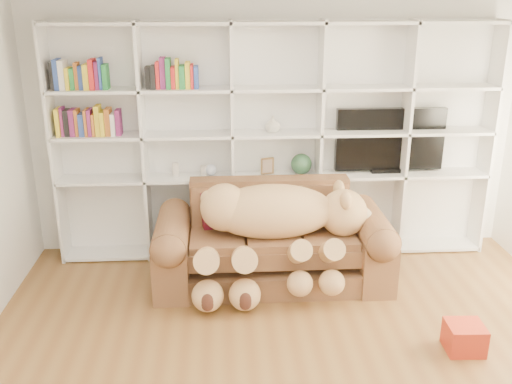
{
  "coord_description": "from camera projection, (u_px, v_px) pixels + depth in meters",
  "views": [
    {
      "loc": [
        -0.55,
        -3.27,
        2.65
      ],
      "look_at": [
        -0.24,
        1.63,
        0.91
      ],
      "focal_mm": 40.0,
      "sensor_mm": 36.0,
      "label": 1
    }
  ],
  "objects": [
    {
      "name": "figurine_tall",
      "position": [
        176.0,
        170.0,
        5.79
      ],
      "size": [
        0.07,
        0.07,
        0.14
      ],
      "primitive_type": "cylinder",
      "rotation": [
        0.0,
        0.0,
        0.04
      ],
      "color": "beige",
      "rests_on": "bookshelf"
    },
    {
      "name": "gift_box",
      "position": [
        464.0,
        337.0,
        4.42
      ],
      "size": [
        0.29,
        0.28,
        0.23
      ],
      "primitive_type": "cube",
      "rotation": [
        0.0,
        0.0,
        -0.05
      ],
      "color": "#B72F18",
      "rests_on": "floor"
    },
    {
      "name": "snow_globe",
      "position": [
        211.0,
        170.0,
        5.82
      ],
      "size": [
        0.12,
        0.12,
        0.12
      ],
      "primitive_type": "sphere",
      "color": "silver",
      "rests_on": "bookshelf"
    },
    {
      "name": "sofa",
      "position": [
        272.0,
        246.0,
        5.45
      ],
      "size": [
        2.2,
        0.95,
        0.92
      ],
      "color": "brown",
      "rests_on": "floor"
    },
    {
      "name": "figurine_short",
      "position": [
        204.0,
        171.0,
        5.81
      ],
      "size": [
        0.07,
        0.07,
        0.11
      ],
      "primitive_type": "cylinder",
      "rotation": [
        0.0,
        0.0,
        0.06
      ],
      "color": "beige",
      "rests_on": "bookshelf"
    },
    {
      "name": "wall_back",
      "position": [
        274.0,
        124.0,
        5.9
      ],
      "size": [
        5.0,
        0.02,
        2.7
      ],
      "primitive_type": "cube",
      "color": "white",
      "rests_on": "floor"
    },
    {
      "name": "picture_frame",
      "position": [
        267.0,
        166.0,
        5.84
      ],
      "size": [
        0.14,
        0.06,
        0.17
      ],
      "primitive_type": "cube",
      "rotation": [
        0.0,
        0.0,
        0.25
      ],
      "color": "brown",
      "rests_on": "bookshelf"
    },
    {
      "name": "tv",
      "position": [
        390.0,
        140.0,
        5.88
      ],
      "size": [
        1.13,
        0.18,
        0.67
      ],
      "color": "black",
      "rests_on": "bookshelf"
    },
    {
      "name": "teddy_bear",
      "position": [
        274.0,
        224.0,
        5.18
      ],
      "size": [
        1.69,
        0.92,
        0.98
      ],
      "rotation": [
        0.0,
        0.0,
        -0.02
      ],
      "color": "tan",
      "rests_on": "sofa"
    },
    {
      "name": "green_vase",
      "position": [
        301.0,
        164.0,
        5.86
      ],
      "size": [
        0.22,
        0.22,
        0.22
      ],
      "primitive_type": "sphere",
      "color": "#2C5636",
      "rests_on": "bookshelf"
    },
    {
      "name": "bookshelf",
      "position": [
        252.0,
        132.0,
        5.77
      ],
      "size": [
        4.43,
        0.35,
        2.4
      ],
      "color": "white",
      "rests_on": "floor"
    },
    {
      "name": "shelf_vase",
      "position": [
        273.0,
        124.0,
        5.7
      ],
      "size": [
        0.17,
        0.17,
        0.16
      ],
      "primitive_type": "imported",
      "rotation": [
        0.0,
        0.0,
        -0.08
      ],
      "color": "beige",
      "rests_on": "bookshelf"
    },
    {
      "name": "throw_pillow",
      "position": [
        221.0,
        211.0,
        5.47
      ],
      "size": [
        0.42,
        0.29,
        0.4
      ],
      "primitive_type": "cube",
      "rotation": [
        -0.24,
        0.0,
        0.22
      ],
      "color": "#4F0D17",
      "rests_on": "sofa"
    }
  ]
}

